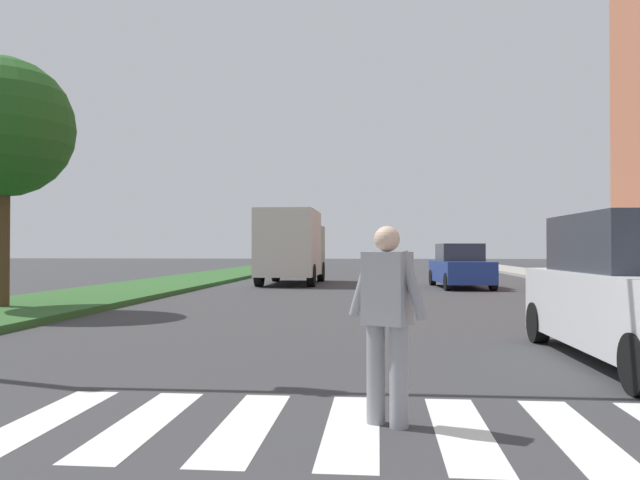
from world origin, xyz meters
The scene contains 9 objects.
ground_plane centered at (0.00, 30.00, 0.00)m, with size 140.00×140.00×0.00m, color #38383A.
crosswalk centered at (0.00, 6.29, 0.00)m, with size 5.85×2.20×0.01m.
median_strip centered at (-8.36, 28.00, 0.07)m, with size 3.99×64.00×0.15m, color #2D5B28.
tree_mid centered at (-8.63, 15.18, 4.35)m, with size 3.30×3.30×5.88m.
sidewalk_right centered at (9.25, 28.00, 0.07)m, with size 3.00×64.00×0.15m, color #9E9991.
traffic_light_gantry centered at (-3.70, 8.61, 4.40)m, with size 9.87×0.30×6.00m.
pedestrian_performer centered at (0.29, 6.41, 0.93)m, with size 0.70×0.44×1.69m.
sedan_midblock centered at (3.37, 25.94, 0.79)m, with size 2.14×4.48×1.71m.
truck_box_delivery centered at (-3.49, 27.96, 1.63)m, with size 2.40×6.20×3.10m.
Camera 1 is at (0.22, 0.98, 1.49)m, focal length 35.69 mm.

